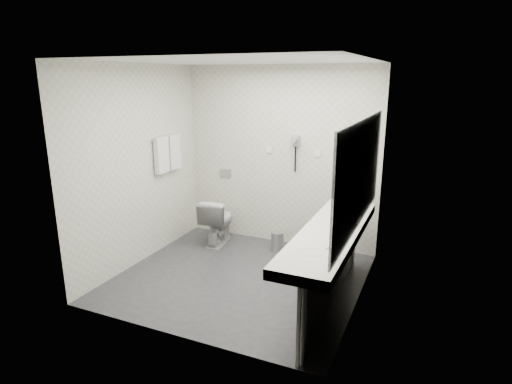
% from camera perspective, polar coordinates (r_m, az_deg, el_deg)
% --- Properties ---
extents(floor, '(2.80, 2.80, 0.00)m').
position_cam_1_polar(floor, '(5.19, -2.23, -11.47)').
color(floor, '#2D2D32').
rests_on(floor, ground).
extents(ceiling, '(2.80, 2.80, 0.00)m').
position_cam_1_polar(ceiling, '(4.64, -2.56, 17.28)').
color(ceiling, silver).
rests_on(ceiling, wall_back).
extents(wall_back, '(2.80, 0.00, 2.80)m').
position_cam_1_polar(wall_back, '(5.93, 3.17, 4.71)').
color(wall_back, beige).
rests_on(wall_back, floor).
extents(wall_front, '(2.80, 0.00, 2.80)m').
position_cam_1_polar(wall_front, '(3.68, -11.31, -2.20)').
color(wall_front, beige).
rests_on(wall_front, floor).
extents(wall_left, '(0.00, 2.60, 2.60)m').
position_cam_1_polar(wall_left, '(5.51, -15.59, 3.35)').
color(wall_left, beige).
rests_on(wall_left, floor).
extents(wall_right, '(0.00, 2.60, 2.60)m').
position_cam_1_polar(wall_right, '(4.35, 14.42, 0.31)').
color(wall_right, beige).
rests_on(wall_right, floor).
extents(vanity_counter, '(0.55, 2.20, 0.10)m').
position_cam_1_polar(vanity_counter, '(4.35, 10.00, -5.67)').
color(vanity_counter, silver).
rests_on(vanity_counter, floor).
extents(vanity_panel, '(0.03, 2.15, 0.75)m').
position_cam_1_polar(vanity_panel, '(4.51, 10.06, -10.76)').
color(vanity_panel, gray).
rests_on(vanity_panel, floor).
extents(vanity_post_near, '(0.06, 0.06, 0.75)m').
position_cam_1_polar(vanity_post_near, '(3.63, 6.34, -17.61)').
color(vanity_post_near, silver).
rests_on(vanity_post_near, floor).
extents(vanity_post_far, '(0.06, 0.06, 0.75)m').
position_cam_1_polar(vanity_post_far, '(5.44, 13.04, -6.27)').
color(vanity_post_far, silver).
rests_on(vanity_post_far, floor).
extents(mirror, '(0.02, 2.20, 1.05)m').
position_cam_1_polar(mirror, '(4.11, 13.93, 2.36)').
color(mirror, '#B2BCC6').
rests_on(mirror, wall_right).
extents(basin_near, '(0.40, 0.31, 0.05)m').
position_cam_1_polar(basin_near, '(3.75, 7.57, -8.47)').
color(basin_near, silver).
rests_on(basin_near, vanity_counter).
extents(basin_far, '(0.40, 0.31, 0.05)m').
position_cam_1_polar(basin_far, '(4.94, 11.86, -2.77)').
color(basin_far, silver).
rests_on(basin_far, vanity_counter).
extents(faucet_near, '(0.04, 0.04, 0.15)m').
position_cam_1_polar(faucet_near, '(3.67, 10.56, -7.62)').
color(faucet_near, silver).
rests_on(faucet_near, vanity_counter).
extents(faucet_far, '(0.04, 0.04, 0.15)m').
position_cam_1_polar(faucet_far, '(4.88, 14.15, -2.03)').
color(faucet_far, silver).
rests_on(faucet_far, vanity_counter).
extents(soap_bottle_a, '(0.04, 0.04, 0.09)m').
position_cam_1_polar(soap_bottle_a, '(4.36, 10.86, -4.30)').
color(soap_bottle_a, silver).
rests_on(soap_bottle_a, vanity_counter).
extents(soap_bottle_b, '(0.11, 0.11, 0.10)m').
position_cam_1_polar(soap_bottle_b, '(4.35, 11.03, -4.30)').
color(soap_bottle_b, silver).
rests_on(soap_bottle_b, vanity_counter).
extents(glass_left, '(0.07, 0.07, 0.12)m').
position_cam_1_polar(glass_left, '(4.49, 13.30, -3.69)').
color(glass_left, silver).
rests_on(glass_left, vanity_counter).
extents(toilet, '(0.46, 0.71, 0.68)m').
position_cam_1_polar(toilet, '(6.11, -5.19, -3.89)').
color(toilet, silver).
rests_on(toilet, floor).
extents(flush_plate, '(0.18, 0.02, 0.12)m').
position_cam_1_polar(flush_plate, '(6.32, -4.15, 2.58)').
color(flush_plate, '#B2B5BA').
rests_on(flush_plate, wall_back).
extents(pedal_bin, '(0.22, 0.22, 0.25)m').
position_cam_1_polar(pedal_bin, '(5.91, 2.93, -6.71)').
color(pedal_bin, '#B2B5BA').
rests_on(pedal_bin, floor).
extents(bin_lid, '(0.18, 0.18, 0.02)m').
position_cam_1_polar(bin_lid, '(5.86, 2.95, -5.49)').
color(bin_lid, '#B2B5BA').
rests_on(bin_lid, pedal_bin).
extents(towel_rail, '(0.02, 0.62, 0.02)m').
position_cam_1_polar(towel_rail, '(5.86, -12.02, 7.24)').
color(towel_rail, silver).
rests_on(towel_rail, wall_left).
extents(towel_near, '(0.07, 0.24, 0.48)m').
position_cam_1_polar(towel_near, '(5.78, -12.63, 4.88)').
color(towel_near, silver).
rests_on(towel_near, towel_rail).
extents(towel_far, '(0.07, 0.24, 0.48)m').
position_cam_1_polar(towel_far, '(6.00, -11.05, 5.35)').
color(towel_far, silver).
rests_on(towel_far, towel_rail).
extents(dryer_cradle, '(0.10, 0.04, 0.14)m').
position_cam_1_polar(dryer_cradle, '(5.78, 5.43, 6.89)').
color(dryer_cradle, gray).
rests_on(dryer_cradle, wall_back).
extents(dryer_barrel, '(0.08, 0.14, 0.08)m').
position_cam_1_polar(dryer_barrel, '(5.71, 5.21, 7.10)').
color(dryer_barrel, gray).
rests_on(dryer_barrel, dryer_cradle).
extents(dryer_cord, '(0.02, 0.02, 0.35)m').
position_cam_1_polar(dryer_cord, '(5.81, 5.32, 4.44)').
color(dryer_cord, black).
rests_on(dryer_cord, dryer_cradle).
extents(switch_plate_a, '(0.09, 0.02, 0.09)m').
position_cam_1_polar(switch_plate_a, '(5.96, 1.78, 5.74)').
color(switch_plate_a, silver).
rests_on(switch_plate_a, wall_back).
extents(switch_plate_b, '(0.09, 0.02, 0.09)m').
position_cam_1_polar(switch_plate_b, '(5.74, 8.30, 5.22)').
color(switch_plate_b, silver).
rests_on(switch_plate_b, wall_back).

